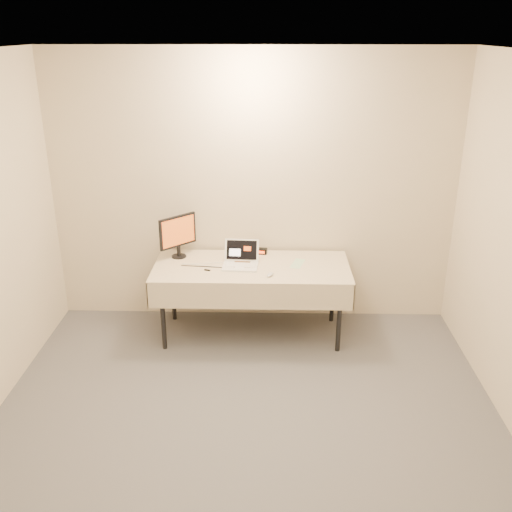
{
  "coord_description": "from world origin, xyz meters",
  "views": [
    {
      "loc": [
        0.16,
        -2.94,
        2.85
      ],
      "look_at": [
        0.04,
        1.99,
        0.86
      ],
      "focal_mm": 40.0,
      "sensor_mm": 36.0,
      "label": 1
    }
  ],
  "objects_px": {
    "laptop": "(241,260)",
    "monitor": "(178,233)",
    "book": "(234,255)",
    "table": "(252,272)"
  },
  "relations": [
    {
      "from": "laptop",
      "to": "monitor",
      "type": "height_order",
      "value": "monitor"
    },
    {
      "from": "book",
      "to": "laptop",
      "type": "bearing_deg",
      "value": -1.13
    },
    {
      "from": "table",
      "to": "monitor",
      "type": "distance_m",
      "value": 0.81
    },
    {
      "from": "book",
      "to": "table",
      "type": "bearing_deg",
      "value": -6.02
    },
    {
      "from": "table",
      "to": "monitor",
      "type": "relative_size",
      "value": 4.39
    },
    {
      "from": "monitor",
      "to": "book",
      "type": "bearing_deg",
      "value": -62.75
    },
    {
      "from": "laptop",
      "to": "book",
      "type": "distance_m",
      "value": 0.08
    },
    {
      "from": "table",
      "to": "monitor",
      "type": "xyz_separation_m",
      "value": [
        -0.72,
        0.21,
        0.31
      ]
    },
    {
      "from": "laptop",
      "to": "monitor",
      "type": "distance_m",
      "value": 0.68
    },
    {
      "from": "laptop",
      "to": "monitor",
      "type": "xyz_separation_m",
      "value": [
        -0.62,
        0.19,
        0.19
      ]
    }
  ]
}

